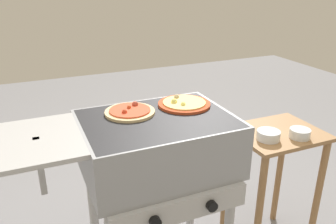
{
  "coord_description": "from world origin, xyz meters",
  "views": [
    {
      "loc": [
        -0.48,
        -1.24,
        1.46
      ],
      "look_at": [
        0.05,
        0.0,
        0.92
      ],
      "focal_mm": 36.83,
      "sensor_mm": 36.0,
      "label": 1
    }
  ],
  "objects_px": {
    "pizza_cheese": "(184,104)",
    "topping_bowl_far": "(300,134)",
    "grill": "(155,150)",
    "topping_bowl_near": "(268,135)",
    "pizza_pepperoni": "(130,111)",
    "prep_table": "(273,166)"
  },
  "relations": [
    {
      "from": "grill",
      "to": "topping_bowl_near",
      "type": "distance_m",
      "value": 0.57
    },
    {
      "from": "pizza_pepperoni",
      "to": "topping_bowl_near",
      "type": "xyz_separation_m",
      "value": [
        0.64,
        -0.15,
        -0.17
      ]
    },
    {
      "from": "topping_bowl_far",
      "to": "prep_table",
      "type": "bearing_deg",
      "value": 115.34
    },
    {
      "from": "grill",
      "to": "prep_table",
      "type": "xyz_separation_m",
      "value": [
        0.67,
        0.0,
        -0.24
      ]
    },
    {
      "from": "pizza_pepperoni",
      "to": "prep_table",
      "type": "distance_m",
      "value": 0.85
    },
    {
      "from": "pizza_cheese",
      "to": "prep_table",
      "type": "bearing_deg",
      "value": -10.66
    },
    {
      "from": "pizza_cheese",
      "to": "topping_bowl_near",
      "type": "distance_m",
      "value": 0.45
    },
    {
      "from": "prep_table",
      "to": "pizza_pepperoni",
      "type": "bearing_deg",
      "value": 172.58
    },
    {
      "from": "grill",
      "to": "topping_bowl_far",
      "type": "xyz_separation_m",
      "value": [
        0.72,
        -0.09,
        -0.02
      ]
    },
    {
      "from": "topping_bowl_far",
      "to": "pizza_pepperoni",
      "type": "bearing_deg",
      "value": 166.09
    },
    {
      "from": "pizza_pepperoni",
      "to": "topping_bowl_far",
      "type": "bearing_deg",
      "value": -13.91
    },
    {
      "from": "pizza_pepperoni",
      "to": "prep_table",
      "type": "xyz_separation_m",
      "value": [
        0.75,
        -0.1,
        -0.39
      ]
    },
    {
      "from": "pizza_pepperoni",
      "to": "pizza_cheese",
      "type": "bearing_deg",
      "value": -1.12
    },
    {
      "from": "grill",
      "to": "pizza_cheese",
      "type": "height_order",
      "value": "pizza_cheese"
    },
    {
      "from": "pizza_pepperoni",
      "to": "topping_bowl_far",
      "type": "distance_m",
      "value": 0.84
    },
    {
      "from": "grill",
      "to": "topping_bowl_far",
      "type": "bearing_deg",
      "value": -7.5
    },
    {
      "from": "pizza_cheese",
      "to": "topping_bowl_far",
      "type": "distance_m",
      "value": 0.6
    },
    {
      "from": "grill",
      "to": "topping_bowl_near",
      "type": "relative_size",
      "value": 8.53
    },
    {
      "from": "pizza_pepperoni",
      "to": "topping_bowl_far",
      "type": "relative_size",
      "value": 2.18
    },
    {
      "from": "pizza_cheese",
      "to": "grill",
      "type": "bearing_deg",
      "value": -152.18
    },
    {
      "from": "pizza_pepperoni",
      "to": "pizza_cheese",
      "type": "relative_size",
      "value": 0.91
    },
    {
      "from": "topping_bowl_near",
      "to": "topping_bowl_far",
      "type": "height_order",
      "value": "same"
    }
  ]
}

